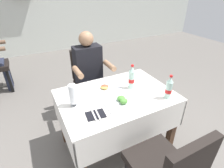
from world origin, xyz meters
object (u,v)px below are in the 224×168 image
(beer_glass_left, at_px, (73,96))
(cola_bottle_secondary, at_px, (169,88))
(chair_far_diner_seat, at_px, (90,79))
(seated_diner_far, at_px, (90,73))
(chair_near_camera_side, at_px, (167,168))
(main_dining_table, at_px, (116,108))
(plate_near_camera, at_px, (119,102))
(cola_bottle_primary, at_px, (132,78))
(napkin_cutlery_set, at_px, (96,115))
(plate_far_diner, at_px, (106,87))

(beer_glass_left, xyz_separation_m, cola_bottle_secondary, (0.89, -0.31, -0.00))
(chair_far_diner_seat, relative_size, seated_diner_far, 0.77)
(chair_far_diner_seat, distance_m, chair_near_camera_side, 1.61)
(main_dining_table, xyz_separation_m, chair_near_camera_side, (0.00, -0.81, -0.02))
(chair_far_diner_seat, height_order, plate_near_camera, chair_far_diner_seat)
(cola_bottle_primary, bearing_deg, napkin_cutlery_set, -154.45)
(plate_far_diner, relative_size, cola_bottle_secondary, 0.99)
(chair_near_camera_side, relative_size, seated_diner_far, 0.77)
(napkin_cutlery_set, bearing_deg, main_dining_table, 32.60)
(plate_near_camera, xyz_separation_m, plate_far_diner, (0.01, 0.33, -0.01))
(plate_far_diner, xyz_separation_m, cola_bottle_secondary, (0.47, -0.47, 0.10))
(main_dining_table, relative_size, plate_far_diner, 4.66)
(cola_bottle_primary, relative_size, napkin_cutlery_set, 1.44)
(chair_far_diner_seat, relative_size, chair_near_camera_side, 1.00)
(chair_far_diner_seat, height_order, chair_near_camera_side, same)
(plate_far_diner, distance_m, cola_bottle_secondary, 0.67)
(chair_near_camera_side, bearing_deg, beer_glass_left, 118.59)
(chair_far_diner_seat, xyz_separation_m, napkin_cutlery_set, (-0.32, -1.01, 0.20))
(main_dining_table, distance_m, napkin_cutlery_set, 0.42)
(plate_far_diner, height_order, cola_bottle_primary, cola_bottle_primary)
(plate_far_diner, height_order, napkin_cutlery_set, plate_far_diner)
(chair_near_camera_side, bearing_deg, napkin_cutlery_set, 118.27)
(beer_glass_left, height_order, cola_bottle_secondary, cola_bottle_secondary)
(chair_near_camera_side, bearing_deg, main_dining_table, 90.00)
(chair_far_diner_seat, bearing_deg, chair_near_camera_side, -90.00)
(plate_near_camera, distance_m, napkin_cutlery_set, 0.28)
(main_dining_table, distance_m, cola_bottle_secondary, 0.60)
(cola_bottle_primary, xyz_separation_m, cola_bottle_secondary, (0.22, -0.34, -0.01))
(chair_near_camera_side, relative_size, cola_bottle_primary, 3.47)
(beer_glass_left, relative_size, napkin_cutlery_set, 1.17)
(plate_far_diner, bearing_deg, cola_bottle_secondary, -44.72)
(main_dining_table, height_order, chair_near_camera_side, chair_near_camera_side)
(chair_near_camera_side, xyz_separation_m, beer_glass_left, (-0.45, 0.83, 0.31))
(beer_glass_left, bearing_deg, seated_diner_far, 58.29)
(chair_near_camera_side, bearing_deg, cola_bottle_primary, 75.77)
(main_dining_table, bearing_deg, plate_far_diner, 100.76)
(chair_far_diner_seat, distance_m, seated_diner_far, 0.19)
(plate_near_camera, xyz_separation_m, cola_bottle_secondary, (0.49, -0.14, 0.09))
(seated_diner_far, bearing_deg, plate_near_camera, -91.02)
(plate_near_camera, bearing_deg, chair_far_diner_seat, 87.14)
(beer_glass_left, bearing_deg, cola_bottle_primary, 2.68)
(seated_diner_far, distance_m, cola_bottle_secondary, 1.10)
(main_dining_table, distance_m, chair_near_camera_side, 0.81)
(beer_glass_left, bearing_deg, cola_bottle_secondary, -19.28)
(plate_far_diner, height_order, beer_glass_left, beer_glass_left)
(plate_far_diner, xyz_separation_m, cola_bottle_primary, (0.25, -0.13, 0.11))
(cola_bottle_secondary, bearing_deg, chair_near_camera_side, -130.41)
(chair_near_camera_side, relative_size, plate_near_camera, 4.03)
(chair_near_camera_side, height_order, cola_bottle_primary, cola_bottle_primary)
(chair_far_diner_seat, xyz_separation_m, seated_diner_far, (-0.03, -0.11, 0.16))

